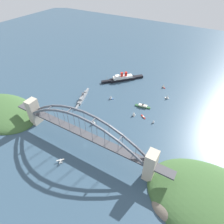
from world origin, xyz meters
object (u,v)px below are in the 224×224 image
Objects in this scene: small_boat_1 at (164,86)px; small_boat_5 at (111,97)px; small_boat_2 at (168,97)px; naval_cruiser at (83,98)px; harbor_ferry_steamer at (143,106)px; ocean_liner at (123,78)px; harbor_arch_bridge at (84,133)px; seaplane_taxiing_near_bridge at (60,161)px; small_boat_3 at (143,117)px; small_boat_4 at (154,121)px; small_boat_6 at (134,114)px; small_boat_0 at (93,122)px.

small_boat_5 is (-75.74, -92.81, -0.04)m from small_boat_1.
small_boat_2 reaches higher than small_boat_1.
small_boat_1 is (123.64, 121.05, 0.94)m from naval_cruiser.
naval_cruiser is at bearing -162.00° from harbor_ferry_steamer.
ocean_liner is at bearing 170.90° from small_boat_2.
harbor_arch_bridge is 30.80× the size of small_boat_1.
harbor_ferry_steamer is 3.43× the size of small_boat_1.
seaplane_taxiing_near_bridge reaches higher than small_boat_3.
harbor_ferry_steamer is 177.10m from seaplane_taxiing_near_bridge.
seaplane_taxiing_near_bridge is 1.27× the size of small_boat_4.
small_boat_6 is (-34.52, -80.60, -0.15)m from small_boat_2.
small_boat_4 is at bearing -41.39° from ocean_liner.
small_boat_4 is at bearing -88.47° from small_boat_2.
small_boat_0 is (-4.56, 85.68, 2.61)m from seaplane_taxiing_near_bridge.
naval_cruiser is 6.16× the size of small_boat_3.
naval_cruiser is at bearing -135.61° from small_boat_1.
small_boat_0 is at bearing -121.81° from small_boat_2.
harbor_arch_bridge is at bearing -50.90° from naval_cruiser.
small_boat_4 is at bearing 59.85° from seaplane_taxiing_near_bridge.
small_boat_2 reaches higher than seaplane_taxiing_near_bridge.
small_boat_0 is 1.06× the size of small_boat_2.
small_boat_0 is at bearing -110.68° from small_boat_1.
naval_cruiser is at bearing 141.02° from small_boat_0.
harbor_arch_bridge is 3.44× the size of ocean_liner.
seaplane_taxiing_near_bridge is at bearing -105.74° from harbor_ferry_steamer.
harbor_ferry_steamer is 4.12× the size of small_boat_4.
small_boat_0 is (-52.59, -84.78, 2.57)m from harbor_ferry_steamer.
small_boat_2 reaches higher than small_boat_6.
seaplane_taxiing_near_bridge is 161.61m from small_boat_4.
ocean_liner reaches higher than small_boat_2.
seaplane_taxiing_near_bridge is at bearing -103.11° from small_boat_1.
small_boat_1 is 39.81m from small_boat_2.
small_boat_2 is at bearing 31.38° from small_boat_5.
small_boat_6 is (-16.06, -4.66, 3.37)m from small_boat_3.
small_boat_2 is (30.98, 49.94, 2.24)m from harbor_ferry_steamer.
small_boat_1 reaches higher than harbor_ferry_steamer.
small_boat_3 is at bearing -45.83° from ocean_liner.
small_boat_1 is (48.15, 213.92, -21.55)m from harbor_arch_bridge.
ocean_liner is 130.33m from small_boat_3.
small_boat_1 is 110.62m from small_boat_3.
seaplane_taxiing_near_bridge is at bearing -82.77° from ocean_liner.
small_boat_0 is 1.18× the size of small_boat_1.
small_boat_0 reaches higher than small_boat_3.
small_boat_2 is 0.87× the size of small_boat_3.
seaplane_taxiing_near_bridge is at bearing -109.72° from small_boat_2.
seaplane_taxiing_near_bridge is at bearing -120.15° from small_boat_4.
seaplane_taxiing_near_bridge is at bearing -84.24° from small_boat_5.
small_boat_3 is at bearing -103.66° from small_boat_2.
harbor_ferry_steamer is 3.16× the size of small_boat_5.
small_boat_3 is 1.53× the size of small_boat_4.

